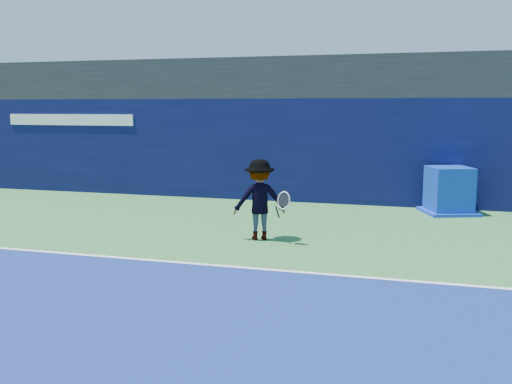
% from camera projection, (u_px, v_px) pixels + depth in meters
% --- Properties ---
extents(ground, '(80.00, 80.00, 0.00)m').
position_uv_depth(ground, '(100.00, 325.00, 7.28)').
color(ground, '#337137').
rests_on(ground, ground).
extents(baseline, '(24.00, 0.10, 0.01)m').
position_uv_depth(baseline, '(190.00, 263.00, 10.13)').
color(baseline, white).
rests_on(baseline, ground).
extents(stadium_band, '(36.00, 3.00, 1.20)m').
position_uv_depth(stadium_band, '(293.00, 80.00, 17.69)').
color(stadium_band, black).
rests_on(stadium_band, back_wall_assembly).
extents(back_wall_assembly, '(36.00, 1.03, 3.00)m').
position_uv_depth(back_wall_assembly, '(285.00, 149.00, 17.05)').
color(back_wall_assembly, '#090C35').
rests_on(back_wall_assembly, ground).
extents(equipment_cart, '(1.63, 1.63, 1.22)m').
position_uv_depth(equipment_cart, '(449.00, 192.00, 14.88)').
color(equipment_cart, '#0B2DA2').
rests_on(equipment_cart, ground).
extents(tennis_player, '(1.37, 1.00, 1.69)m').
position_uv_depth(tennis_player, '(259.00, 200.00, 11.91)').
color(tennis_player, silver).
rests_on(tennis_player, ground).
extents(tennis_ball, '(0.07, 0.07, 0.07)m').
position_uv_depth(tennis_ball, '(252.00, 191.00, 12.98)').
color(tennis_ball, yellow).
rests_on(tennis_ball, ground).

